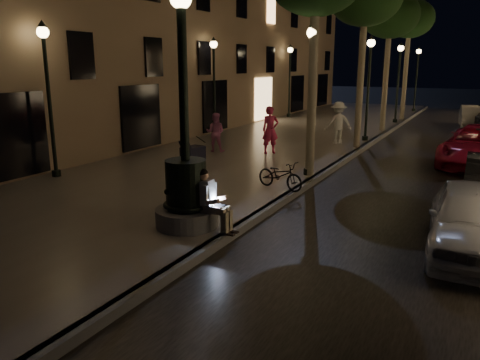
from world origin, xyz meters
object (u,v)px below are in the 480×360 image
Objects in this scene: seated_man_laptop at (210,198)px; car_front at (473,219)px; lamp_curb_b at (369,75)px; pedestrian_red at (270,130)px; lamp_curb_a at (311,80)px; lamp_left_b at (214,74)px; bicycle at (280,175)px; tree_third at (390,16)px; tree_far at (410,20)px; lamp_curb_c at (399,72)px; lamp_curb_d at (417,71)px; pedestrian_pink at (215,132)px; lamp_left_a at (47,80)px; stroller at (193,154)px; pedestrian_white at (338,123)px; car_fifth at (473,117)px; lamp_left_c at (290,72)px; fountain_lamppost at (186,182)px.

car_front is at bearing 19.34° from seated_man_laptop.
lamp_curb_b reaches higher than pedestrian_red.
lamp_left_b is (-7.10, 6.00, 0.00)m from lamp_curb_a.
tree_third is at bearing 15.01° from bicycle.
lamp_curb_a is (-0.08, -18.00, -3.20)m from tree_far.
lamp_curb_c is at bearing 35.00° from pedestrian_red.
car_front is at bearing -76.18° from lamp_curb_c.
seated_man_laptop is 0.28× the size of lamp_curb_b.
lamp_curb_d is 22.45m from pedestrian_pink.
lamp_left_a is 7.71m from bicycle.
pedestrian_white is (2.74, 7.75, 0.36)m from stroller.
tree_third is 1.82× the size of car_fifth.
lamp_left_c is at bearing 113.93° from lamp_curb_a.
car_fifth is 2.53× the size of bicycle.
seated_man_laptop is 30.09m from lamp_curb_d.
car_front is at bearing 17.38° from fountain_lamppost.
lamp_curb_d is 3.07× the size of bicycle.
lamp_curb_b is 1.00× the size of lamp_left_c.
lamp_curb_b reaches higher than car_front.
tree_third is 12.07m from pedestrian_pink.
tree_far is 1.56× the size of lamp_left_c.
fountain_lamppost is 7.00m from lamp_left_a.
tree_far is at bearing -89.24° from lamp_curb_d.
lamp_curb_a and lamp_curb_d have the same top height.
lamp_curb_c is (0.00, 8.00, 0.00)m from lamp_curb_b.
lamp_curb_c is at bearing 54.63° from lamp_left_b.
lamp_curb_b is at bearing -120.71° from car_fifth.
car_fifth is (4.30, 1.26, -2.58)m from lamp_curb_c.
tree_third is at bearing 90.00° from lamp_curb_b.
pedestrian_pink is (-1.16, 3.46, 0.22)m from stroller.
pedestrian_pink is (2.30, 6.19, -2.24)m from lamp_left_a.
pedestrian_red is (-2.64, -21.13, -2.09)m from lamp_curb_d.
pedestrian_red is (-2.64, 2.87, -2.09)m from lamp_curb_a.
lamp_left_c is 1.21× the size of car_fifth.
lamp_curb_b is 2.74m from pedestrian_white.
tree_third is 3.81× the size of pedestrian_white.
lamp_curb_b reaches higher than pedestrian_pink.
lamp_left_c is 11.55m from pedestrian_white.
pedestrian_red is (4.46, -3.13, -2.09)m from lamp_left_b.
tree_far is (0.78, 24.00, 5.22)m from fountain_lamppost.
lamp_curb_b is (0.00, 8.00, 0.00)m from lamp_curb_a.
pedestrian_red is (-2.72, -15.13, -5.28)m from tree_far.
pedestrian_pink is at bearing -107.14° from tree_far.
pedestrian_red is (-2.64, -5.13, -2.09)m from lamp_curb_b.
seated_man_laptop is at bearing -90.28° from tree_third.
car_fifth is 2.10× the size of pedestrian_white.
lamp_left_c is at bearing 90.00° from lamp_left_a.
tree_far reaches higher than lamp_left_b.
lamp_curb_a is 2.53× the size of pedestrian_red.
lamp_curb_b is at bearing -48.41° from lamp_left_c.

